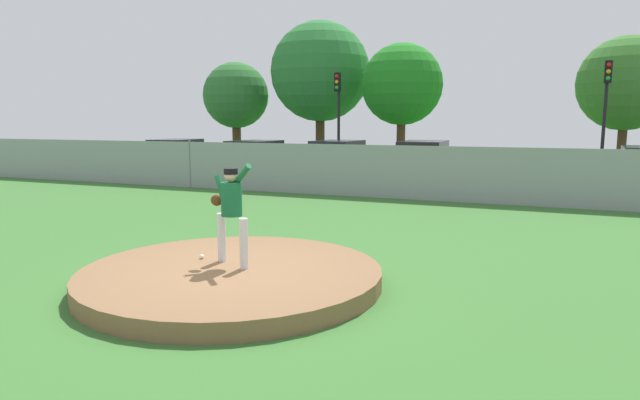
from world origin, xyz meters
The scene contains 16 objects.
ground_plane centered at (0.00, 6.00, 0.00)m, with size 80.00×80.00×0.00m, color #386B2D.
asphalt_strip centered at (0.00, 14.50, 0.00)m, with size 44.00×7.00×0.01m, color #2B2B2D.
pitchers_mound centered at (0.00, 0.00, 0.13)m, with size 4.56×4.56×0.26m, color brown.
pitcher_youth centered at (-0.09, 0.16, 1.19)m, with size 0.81×0.38×1.59m.
baseball centered at (-0.74, 0.29, 0.30)m, with size 0.07×0.07×0.07m, color white.
chainlink_fence centered at (0.00, 10.00, 0.86)m, with size 39.85×0.07×1.81m.
parked_car_red centered at (-0.05, 14.20, 0.82)m, with size 1.88×4.81×1.72m.
parked_car_white centered at (-3.81, 14.70, 0.79)m, with size 2.05×4.26×1.67m.
parked_car_teal centered at (-7.69, 14.46, 0.78)m, with size 2.13×4.43×1.62m.
parked_car_slate centered at (-12.00, 14.48, 0.78)m, with size 2.14×4.29×1.63m.
traffic_light_near centered at (-5.19, 18.42, 3.30)m, with size 0.28×0.46×4.82m.
traffic_light_far centered at (6.56, 18.74, 3.37)m, with size 0.28×0.46×4.94m.
tree_broad_right centered at (-13.47, 22.51, 4.03)m, with size 4.02×4.02×6.08m.
tree_leaning_west centered at (-8.02, 22.94, 5.32)m, with size 5.77×5.77×8.23m.
tree_tall_centre centered at (-2.73, 21.31, 4.36)m, with size 4.22×4.22×6.49m.
tree_broad_left centered at (7.65, 22.14, 4.20)m, with size 4.35×4.35×6.39m.
Camera 1 is at (4.29, -6.86, 2.46)m, focal length 30.37 mm.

